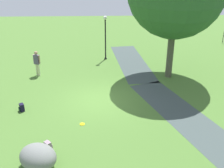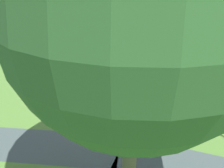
{
  "view_description": "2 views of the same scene",
  "coord_description": "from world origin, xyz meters",
  "px_view_note": "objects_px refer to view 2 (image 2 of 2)",
  "views": [
    {
      "loc": [
        13.57,
        0.21,
        7.28
      ],
      "look_at": [
        0.01,
        0.71,
        0.97
      ],
      "focal_mm": 43.99,
      "sensor_mm": 36.0,
      "label": 1
    },
    {
      "loc": [
        -4.94,
        9.55,
        6.49
      ],
      "look_at": [
        0.15,
        -1.12,
        0.81
      ],
      "focal_mm": 37.62,
      "sensor_mm": 36.0,
      "label": 2
    }
  ],
  "objects_px": {
    "lawn_boulder": "(51,68)",
    "woman_with_handbag": "(138,56)",
    "large_shade_tree": "(135,19)",
    "frisbee_on_grass": "(75,91)",
    "handbag_on_grass": "(132,63)",
    "backpack_by_boulder": "(62,75)",
    "man_near_boulder": "(191,74)",
    "spare_backpack_on_lawn": "(118,73)"
  },
  "relations": [
    {
      "from": "lawn_boulder",
      "to": "handbag_on_grass",
      "type": "height_order",
      "value": "lawn_boulder"
    },
    {
      "from": "woman_with_handbag",
      "to": "spare_backpack_on_lawn",
      "type": "height_order",
      "value": "woman_with_handbag"
    },
    {
      "from": "woman_with_handbag",
      "to": "man_near_boulder",
      "type": "relative_size",
      "value": 0.96
    },
    {
      "from": "backpack_by_boulder",
      "to": "lawn_boulder",
      "type": "bearing_deg",
      "value": -9.42
    },
    {
      "from": "lawn_boulder",
      "to": "woman_with_handbag",
      "type": "bearing_deg",
      "value": -143.72
    },
    {
      "from": "large_shade_tree",
      "to": "frisbee_on_grass",
      "type": "bearing_deg",
      "value": -43.97
    },
    {
      "from": "lawn_boulder",
      "to": "large_shade_tree",
      "type": "bearing_deg",
      "value": 141.07
    },
    {
      "from": "backpack_by_boulder",
      "to": "man_near_boulder",
      "type": "bearing_deg",
      "value": -165.66
    },
    {
      "from": "frisbee_on_grass",
      "to": "man_near_boulder",
      "type": "bearing_deg",
      "value": -151.44
    },
    {
      "from": "large_shade_tree",
      "to": "backpack_by_boulder",
      "type": "relative_size",
      "value": 21.17
    },
    {
      "from": "man_near_boulder",
      "to": "spare_backpack_on_lawn",
      "type": "xyz_separation_m",
      "value": [
        4.72,
        0.11,
        -0.79
      ]
    },
    {
      "from": "lawn_boulder",
      "to": "frisbee_on_grass",
      "type": "bearing_deg",
      "value": 153.27
    },
    {
      "from": "spare_backpack_on_lawn",
      "to": "frisbee_on_grass",
      "type": "relative_size",
      "value": 1.66
    },
    {
      "from": "lawn_boulder",
      "to": "woman_with_handbag",
      "type": "distance_m",
      "value": 6.22
    },
    {
      "from": "woman_with_handbag",
      "to": "frisbee_on_grass",
      "type": "xyz_separation_m",
      "value": [
        2.11,
        5.12,
        -0.93
      ]
    },
    {
      "from": "large_shade_tree",
      "to": "handbag_on_grass",
      "type": "bearing_deg",
      "value": -69.47
    },
    {
      "from": "man_near_boulder",
      "to": "backpack_by_boulder",
      "type": "height_order",
      "value": "man_near_boulder"
    },
    {
      "from": "large_shade_tree",
      "to": "woman_with_handbag",
      "type": "distance_m",
      "value": 12.0
    },
    {
      "from": "handbag_on_grass",
      "to": "backpack_by_boulder",
      "type": "relative_size",
      "value": 0.85
    },
    {
      "from": "man_near_boulder",
      "to": "handbag_on_grass",
      "type": "bearing_deg",
      "value": -25.43
    },
    {
      "from": "spare_backpack_on_lawn",
      "to": "handbag_on_grass",
      "type": "bearing_deg",
      "value": -93.19
    },
    {
      "from": "handbag_on_grass",
      "to": "spare_backpack_on_lawn",
      "type": "distance_m",
      "value": 2.3
    },
    {
      "from": "large_shade_tree",
      "to": "spare_backpack_on_lawn",
      "type": "distance_m",
      "value": 10.97
    },
    {
      "from": "large_shade_tree",
      "to": "backpack_by_boulder",
      "type": "height_order",
      "value": "large_shade_tree"
    },
    {
      "from": "lawn_boulder",
      "to": "backpack_by_boulder",
      "type": "bearing_deg",
      "value": 170.58
    },
    {
      "from": "large_shade_tree",
      "to": "backpack_by_boulder",
      "type": "xyz_separation_m",
      "value": [
        7.46,
        -6.68,
        -5.35
      ]
    },
    {
      "from": "large_shade_tree",
      "to": "man_near_boulder",
      "type": "height_order",
      "value": "large_shade_tree"
    },
    {
      "from": "spare_backpack_on_lawn",
      "to": "lawn_boulder",
      "type": "bearing_deg",
      "value": 22.3
    },
    {
      "from": "spare_backpack_on_lawn",
      "to": "frisbee_on_grass",
      "type": "height_order",
      "value": "spare_backpack_on_lawn"
    },
    {
      "from": "large_shade_tree",
      "to": "spare_backpack_on_lawn",
      "type": "relative_size",
      "value": 21.17
    },
    {
      "from": "handbag_on_grass",
      "to": "frisbee_on_grass",
      "type": "bearing_deg",
      "value": 74.62
    },
    {
      "from": "man_near_boulder",
      "to": "frisbee_on_grass",
      "type": "distance_m",
      "value": 7.01
    },
    {
      "from": "woman_with_handbag",
      "to": "backpack_by_boulder",
      "type": "xyz_separation_m",
      "value": [
        3.98,
        3.84,
        -0.75
      ]
    },
    {
      "from": "woman_with_handbag",
      "to": "backpack_by_boulder",
      "type": "relative_size",
      "value": 4.09
    },
    {
      "from": "backpack_by_boulder",
      "to": "handbag_on_grass",
      "type": "bearing_deg",
      "value": -128.69
    },
    {
      "from": "large_shade_tree",
      "to": "handbag_on_grass",
      "type": "relative_size",
      "value": 24.9
    },
    {
      "from": "handbag_on_grass",
      "to": "large_shade_tree",
      "type": "bearing_deg",
      "value": 110.53
    },
    {
      "from": "lawn_boulder",
      "to": "frisbee_on_grass",
      "type": "relative_size",
      "value": 7.73
    },
    {
      "from": "large_shade_tree",
      "to": "woman_with_handbag",
      "type": "xyz_separation_m",
      "value": [
        3.48,
        -10.52,
        -4.6
      ]
    },
    {
      "from": "spare_backpack_on_lawn",
      "to": "frisbee_on_grass",
      "type": "distance_m",
      "value": 3.5
    },
    {
      "from": "woman_with_handbag",
      "to": "handbag_on_grass",
      "type": "xyz_separation_m",
      "value": [
        0.6,
        -0.38,
        -0.8
      ]
    },
    {
      "from": "lawn_boulder",
      "to": "frisbee_on_grass",
      "type": "distance_m",
      "value": 3.27
    }
  ]
}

